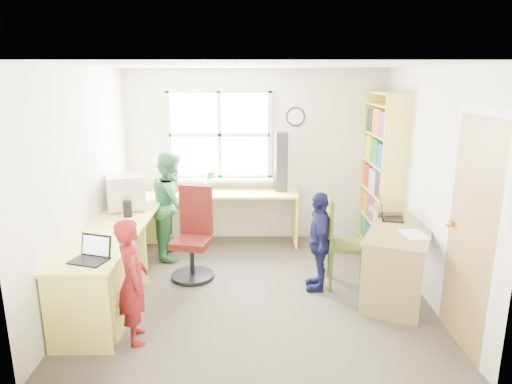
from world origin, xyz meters
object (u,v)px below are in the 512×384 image
Objects in this scene: person_green at (172,205)px; swivel_chair at (194,239)px; wooden_chair at (341,239)px; right_desk at (400,246)px; laptop_left at (92,254)px; l_desk at (129,261)px; person_red at (133,281)px; crt_monitor at (127,192)px; potted_plant at (209,181)px; person_navy at (319,241)px; bookshelf at (381,178)px; laptop_right at (388,214)px; cd_tower at (281,162)px.

swivel_chair is at bearing -154.29° from person_green.
right_desk is at bearing -13.39° from wooden_chair.
wooden_chair is 2.80× the size of laptop_left.
l_desk is 0.75m from person_red.
crt_monitor is 1.55m from laptop_left.
swivel_chair is at bearing 47.87° from l_desk.
potted_plant reaches higher than right_desk.
person_green is at bearing -135.35° from potted_plant.
right_desk is 0.63m from wooden_chair.
l_desk is 2.66× the size of person_navy.
person_green reaches higher than crt_monitor.
person_green is (-0.35, 0.65, 0.23)m from swivel_chair.
l_desk is 3.35m from bookshelf.
laptop_right is 2.67m from person_green.
laptop_right reaches higher than right_desk.
cd_tower is 1.02m from potted_plant.
laptop_left is 3.13m from laptop_right.
wooden_chair is 2.03× the size of crt_monitor.
cd_tower is at bearing 57.85° from swivel_chair.
wooden_chair is 2.55m from crt_monitor.
laptop_left is at bearing -145.42° from bookshelf.
swivel_chair is 3.68× the size of potted_plant.
wooden_chair is 0.27m from person_navy.
crt_monitor is (-3.06, 0.70, 0.41)m from right_desk.
laptop_left reaches higher than right_desk.
person_green is (-0.44, -0.43, -0.21)m from potted_plant.
l_desk is 2.05× the size of right_desk.
laptop_right is at bearing -100.25° from bookshelf.
potted_plant is (0.67, 1.72, 0.44)m from l_desk.
person_green is at bearing 85.69° from laptop_right.
crt_monitor is at bearing 174.75° from wooden_chair.
person_red reaches higher than laptop_right.
l_desk is 0.75m from laptop_left.
swivel_chair is 1.70m from cd_tower.
l_desk is 2.60× the size of person_red.
swivel_chair is 1.52m from laptop_left.
person_navy is (0.34, -1.45, -0.60)m from cd_tower.
bookshelf reaches higher than swivel_chair.
laptop_left is 1.98m from person_green.
laptop_right is at bearing 17.44° from wooden_chair.
cd_tower is 2.81× the size of potted_plant.
crt_monitor reaches higher than right_desk.
laptop_left is at bearing -136.82° from cd_tower.
right_desk is (2.84, 0.19, 0.09)m from l_desk.
swivel_chair is 1.05× the size of wooden_chair.
right_desk is 1.05× the size of person_green.
wooden_chair is at bearing -26.44° from crt_monitor.
person_navy is at bearing 42.56° from laptop_left.
wooden_chair is 2.21m from person_green.
laptop_right is 2.44m from potted_plant.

